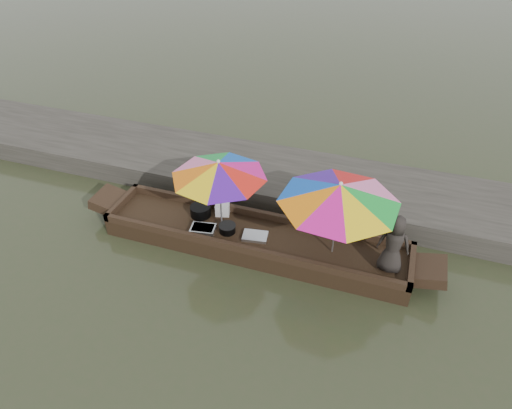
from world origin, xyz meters
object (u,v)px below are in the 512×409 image
(vendor, at_px, (394,244))
(umbrella_bow, at_px, (220,195))
(cooking_pot, at_px, (201,211))
(umbrella_stern, at_px, (336,219))
(charcoal_grill, at_px, (227,229))
(tray_crayfish, at_px, (203,229))
(tray_scallop, at_px, (255,236))
(supply_bag, at_px, (223,209))
(boat_hull, at_px, (254,241))

(vendor, height_order, umbrella_bow, umbrella_bow)
(umbrella_bow, bearing_deg, vendor, -2.20)
(cooking_pot, xyz_separation_m, umbrella_stern, (2.77, -0.22, 0.66))
(charcoal_grill, distance_m, umbrella_bow, 0.72)
(tray_crayfish, height_order, charcoal_grill, charcoal_grill)
(tray_scallop, relative_size, supply_bag, 1.71)
(boat_hull, xyz_separation_m, umbrella_stern, (1.53, 0.00, 0.95))
(tray_crayfish, bearing_deg, boat_hull, 13.10)
(boat_hull, relative_size, tray_crayfish, 12.57)
(cooking_pot, distance_m, supply_bag, 0.45)
(umbrella_stern, bearing_deg, tray_crayfish, -174.79)
(tray_scallop, relative_size, umbrella_stern, 0.22)
(boat_hull, bearing_deg, tray_crayfish, -166.90)
(cooking_pot, height_order, tray_scallop, cooking_pot)
(boat_hull, relative_size, supply_bag, 21.46)
(tray_scallop, xyz_separation_m, supply_bag, (-0.87, 0.48, 0.10))
(charcoal_grill, bearing_deg, umbrella_stern, 2.75)
(tray_scallop, distance_m, umbrella_stern, 1.66)
(cooking_pot, distance_m, tray_crayfish, 0.52)
(tray_scallop, xyz_separation_m, vendor, (2.52, -0.04, 0.55))
(tray_scallop, height_order, supply_bag, supply_bag)
(charcoal_grill, bearing_deg, umbrella_bow, 147.72)
(boat_hull, height_order, cooking_pot, cooking_pot)
(vendor, distance_m, umbrella_bow, 3.26)
(tray_scallop, height_order, charcoal_grill, charcoal_grill)
(umbrella_stern, bearing_deg, umbrella_bow, 180.00)
(tray_scallop, height_order, vendor, vendor)
(charcoal_grill, relative_size, supply_bag, 1.13)
(umbrella_bow, bearing_deg, umbrella_stern, 0.00)
(tray_scallop, relative_size, umbrella_bow, 0.27)
(tray_scallop, bearing_deg, umbrella_stern, 3.36)
(tray_crayfish, relative_size, umbrella_stern, 0.22)
(boat_hull, xyz_separation_m, vendor, (2.57, -0.12, 0.75))
(vendor, relative_size, umbrella_stern, 0.54)
(boat_hull, bearing_deg, tray_scallop, -62.48)
(cooking_pot, xyz_separation_m, vendor, (3.81, -0.34, 0.47))
(tray_scallop, bearing_deg, charcoal_grill, -178.85)
(tray_scallop, bearing_deg, vendor, -0.85)
(umbrella_stern, bearing_deg, cooking_pot, 175.49)
(tray_crayfish, distance_m, supply_bag, 0.65)
(charcoal_grill, distance_m, vendor, 3.13)
(umbrella_bow, height_order, umbrella_stern, same)
(charcoal_grill, bearing_deg, cooking_pot, 156.04)
(tray_crayfish, xyz_separation_m, umbrella_stern, (2.52, 0.23, 0.73))
(boat_hull, height_order, umbrella_stern, umbrella_stern)
(tray_crayfish, relative_size, vendor, 0.41)
(cooking_pot, distance_m, umbrella_stern, 2.86)
(charcoal_grill, distance_m, supply_bag, 0.58)
(umbrella_stern, bearing_deg, tray_scallop, -176.64)
(vendor, bearing_deg, umbrella_bow, 1.27)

